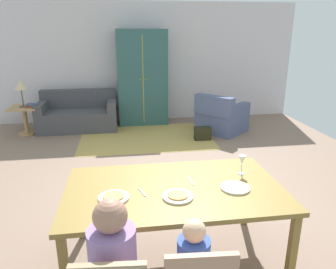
# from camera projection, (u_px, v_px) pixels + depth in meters

# --- Properties ---
(ground_plane) EXTENTS (7.09, 6.59, 0.02)m
(ground_plane) POSITION_uv_depth(u_px,v_px,m) (167.00, 176.00, 4.73)
(ground_plane) COLOR #836957
(back_wall) EXTENTS (7.09, 0.10, 2.70)m
(back_wall) POSITION_uv_depth(u_px,v_px,m) (147.00, 63.00, 7.46)
(back_wall) COLOR silver
(back_wall) RESTS_ON ground_plane
(dining_table) EXTENTS (1.87, 1.10, 0.76)m
(dining_table) POSITION_uv_depth(u_px,v_px,m) (174.00, 194.00, 2.76)
(dining_table) COLOR olive
(dining_table) RESTS_ON ground_plane
(plate_near_man) EXTENTS (0.25, 0.25, 0.02)m
(plate_near_man) POSITION_uv_depth(u_px,v_px,m) (114.00, 198.00, 2.56)
(plate_near_man) COLOR silver
(plate_near_man) RESTS_ON dining_table
(pizza_near_man) EXTENTS (0.17, 0.17, 0.01)m
(pizza_near_man) POSITION_uv_depth(u_px,v_px,m) (114.00, 196.00, 2.55)
(pizza_near_man) COLOR tan
(pizza_near_man) RESTS_ON plate_near_man
(plate_near_child) EXTENTS (0.25, 0.25, 0.02)m
(plate_near_child) POSITION_uv_depth(u_px,v_px,m) (178.00, 197.00, 2.57)
(plate_near_child) COLOR silver
(plate_near_child) RESTS_ON dining_table
(pizza_near_child) EXTENTS (0.17, 0.17, 0.01)m
(pizza_near_child) POSITION_uv_depth(u_px,v_px,m) (178.00, 195.00, 2.57)
(pizza_near_child) COLOR #E39A46
(pizza_near_child) RESTS_ON plate_near_child
(plate_near_woman) EXTENTS (0.25, 0.25, 0.02)m
(plate_near_woman) POSITION_uv_depth(u_px,v_px,m) (235.00, 188.00, 2.72)
(plate_near_woman) COLOR white
(plate_near_woman) RESTS_ON dining_table
(wine_glass) EXTENTS (0.07, 0.07, 0.19)m
(wine_glass) POSITION_uv_depth(u_px,v_px,m) (242.00, 161.00, 2.97)
(wine_glass) COLOR silver
(wine_glass) RESTS_ON dining_table
(fork) EXTENTS (0.06, 0.15, 0.01)m
(fork) POSITION_uv_depth(u_px,v_px,m) (142.00, 192.00, 2.66)
(fork) COLOR silver
(fork) RESTS_ON dining_table
(knife) EXTENTS (0.02, 0.17, 0.01)m
(knife) POSITION_uv_depth(u_px,v_px,m) (191.00, 181.00, 2.86)
(knife) COLOR silver
(knife) RESTS_ON dining_table
(area_rug) EXTENTS (2.60, 1.80, 0.01)m
(area_rug) POSITION_uv_depth(u_px,v_px,m) (146.00, 137.00, 6.43)
(area_rug) COLOR #AF924A
(area_rug) RESTS_ON ground_plane
(couch) EXTENTS (1.65, 0.86, 0.82)m
(couch) POSITION_uv_depth(u_px,v_px,m) (78.00, 115.00, 6.95)
(couch) COLOR #434448
(couch) RESTS_ON ground_plane
(armchair) EXTENTS (1.21, 1.21, 0.82)m
(armchair) POSITION_uv_depth(u_px,v_px,m) (221.00, 117.00, 6.71)
(armchair) COLOR #4E5A7D
(armchair) RESTS_ON ground_plane
(armoire) EXTENTS (1.10, 0.59, 2.10)m
(armoire) POSITION_uv_depth(u_px,v_px,m) (142.00, 78.00, 7.16)
(armoire) COLOR #2C5654
(armoire) RESTS_ON ground_plane
(side_table) EXTENTS (0.56, 0.56, 0.58)m
(side_table) POSITION_uv_depth(u_px,v_px,m) (25.00, 117.00, 6.54)
(side_table) COLOR tan
(side_table) RESTS_ON ground_plane
(table_lamp) EXTENTS (0.26, 0.26, 0.54)m
(table_lamp) POSITION_uv_depth(u_px,v_px,m) (21.00, 86.00, 6.35)
(table_lamp) COLOR #4D473A
(table_lamp) RESTS_ON side_table
(book_lower) EXTENTS (0.22, 0.16, 0.03)m
(book_lower) POSITION_uv_depth(u_px,v_px,m) (32.00, 106.00, 6.46)
(book_lower) COLOR brown
(book_lower) RESTS_ON side_table
(book_upper) EXTENTS (0.22, 0.16, 0.03)m
(book_upper) POSITION_uv_depth(u_px,v_px,m) (32.00, 104.00, 6.52)
(book_upper) COLOR #394F78
(book_upper) RESTS_ON book_lower
(handbag) EXTENTS (0.32, 0.16, 0.26)m
(handbag) POSITION_uv_depth(u_px,v_px,m) (203.00, 133.00, 6.26)
(handbag) COLOR black
(handbag) RESTS_ON ground_plane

